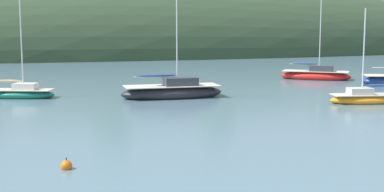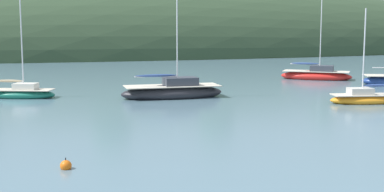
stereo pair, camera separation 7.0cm
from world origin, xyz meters
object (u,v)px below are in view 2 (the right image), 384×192
sailboat_orange_cutter (173,92)px  sailboat_teal_outer (365,98)px  sailboat_cream_ketch (316,75)px  mooring_buoy_outer (66,166)px  sailboat_navy_dinghy (21,93)px

sailboat_orange_cutter → sailboat_teal_outer: sailboat_orange_cutter is taller
sailboat_cream_ketch → mooring_buoy_outer: 38.39m
sailboat_navy_dinghy → mooring_buoy_outer: 21.71m
sailboat_orange_cutter → sailboat_teal_outer: (11.85, -7.39, -0.13)m
sailboat_teal_outer → mooring_buoy_outer: size_ratio=12.62×
sailboat_orange_cutter → mooring_buoy_outer: size_ratio=19.61×
sailboat_orange_cutter → mooring_buoy_outer: sailboat_orange_cutter is taller
sailboat_teal_outer → mooring_buoy_outer: bearing=-154.5°
sailboat_teal_outer → sailboat_navy_dinghy: bearing=153.6°
sailboat_teal_outer → mooring_buoy_outer: 24.24m
sailboat_teal_outer → sailboat_cream_ketch: bearing=68.2°
sailboat_orange_cutter → sailboat_navy_dinghy: bearing=160.3°
sailboat_navy_dinghy → mooring_buoy_outer: sailboat_navy_dinghy is taller
sailboat_teal_outer → mooring_buoy_outer: sailboat_teal_outer is taller
sailboat_navy_dinghy → sailboat_orange_cutter: bearing=-19.7°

